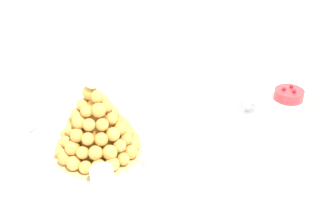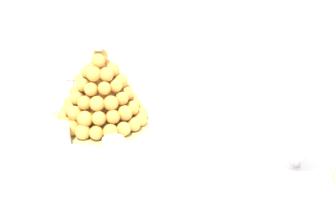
{
  "view_description": "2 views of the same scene",
  "coord_description": "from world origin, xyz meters",
  "px_view_note": "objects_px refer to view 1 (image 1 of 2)",
  "views": [
    {
      "loc": [
        -0.72,
        -0.86,
        1.52
      ],
      "look_at": [
        -0.01,
        0.03,
        0.82
      ],
      "focal_mm": 46.59,
      "sensor_mm": 36.0,
      "label": 1
    },
    {
      "loc": [
        0.2,
        -1.0,
        1.33
      ],
      "look_at": [
        -0.02,
        -0.02,
        0.85
      ],
      "focal_mm": 49.01,
      "sensor_mm": 36.0,
      "label": 2
    }
  ],
  "objects_px": {
    "croquembouche": "(96,126)",
    "fruit_tart_plate": "(289,97)",
    "dessert_cup_left": "(59,206)",
    "creme_brulee_ramekin": "(35,173)",
    "wine_glass": "(28,123)",
    "dessert_cup_mid_left": "(102,179)",
    "macaron_goblet": "(251,72)",
    "dessert_cup_centre": "(154,161)",
    "serving_tray": "(108,159)",
    "dessert_cup_mid_right": "(186,142)"
  },
  "relations": [
    {
      "from": "dessert_cup_mid_left",
      "to": "macaron_goblet",
      "type": "xyz_separation_m",
      "value": [
        0.6,
        0.03,
        0.12
      ]
    },
    {
      "from": "dessert_cup_centre",
      "to": "dessert_cup_mid_right",
      "type": "bearing_deg",
      "value": 6.57
    },
    {
      "from": "dessert_cup_mid_right",
      "to": "dessert_cup_left",
      "type": "bearing_deg",
      "value": -177.81
    },
    {
      "from": "dessert_cup_left",
      "to": "macaron_goblet",
      "type": "height_order",
      "value": "macaron_goblet"
    },
    {
      "from": "fruit_tart_plate",
      "to": "wine_glass",
      "type": "bearing_deg",
      "value": 161.38
    },
    {
      "from": "dessert_cup_centre",
      "to": "fruit_tart_plate",
      "type": "bearing_deg",
      "value": 1.36
    },
    {
      "from": "dessert_cup_mid_right",
      "to": "creme_brulee_ramekin",
      "type": "bearing_deg",
      "value": 159.46
    },
    {
      "from": "dessert_cup_mid_right",
      "to": "creme_brulee_ramekin",
      "type": "relative_size",
      "value": 0.54
    },
    {
      "from": "dessert_cup_mid_left",
      "to": "macaron_goblet",
      "type": "bearing_deg",
      "value": 3.29
    },
    {
      "from": "serving_tray",
      "to": "dessert_cup_centre",
      "type": "height_order",
      "value": "dessert_cup_centre"
    },
    {
      "from": "fruit_tart_plate",
      "to": "dessert_cup_mid_left",
      "type": "bearing_deg",
      "value": 179.64
    },
    {
      "from": "dessert_cup_left",
      "to": "wine_glass",
      "type": "xyz_separation_m",
      "value": [
        0.06,
        0.3,
        0.07
      ]
    },
    {
      "from": "dessert_cup_centre",
      "to": "fruit_tart_plate",
      "type": "height_order",
      "value": "dessert_cup_centre"
    },
    {
      "from": "dessert_cup_mid_left",
      "to": "dessert_cup_centre",
      "type": "distance_m",
      "value": 0.16
    },
    {
      "from": "fruit_tart_plate",
      "to": "wine_glass",
      "type": "relative_size",
      "value": 1.44
    },
    {
      "from": "creme_brulee_ramekin",
      "to": "dessert_cup_mid_right",
      "type": "bearing_deg",
      "value": -20.54
    },
    {
      "from": "serving_tray",
      "to": "croquembouche",
      "type": "xyz_separation_m",
      "value": [
        -0.01,
        0.04,
        0.1
      ]
    },
    {
      "from": "dessert_cup_mid_left",
      "to": "creme_brulee_ramekin",
      "type": "height_order",
      "value": "dessert_cup_mid_left"
    },
    {
      "from": "dessert_cup_centre",
      "to": "macaron_goblet",
      "type": "distance_m",
      "value": 0.46
    },
    {
      "from": "dessert_cup_mid_left",
      "to": "macaron_goblet",
      "type": "distance_m",
      "value": 0.61
    },
    {
      "from": "macaron_goblet",
      "to": "creme_brulee_ramekin",
      "type": "bearing_deg",
      "value": 170.84
    },
    {
      "from": "fruit_tart_plate",
      "to": "wine_glass",
      "type": "height_order",
      "value": "wine_glass"
    },
    {
      "from": "serving_tray",
      "to": "dessert_cup_left",
      "type": "xyz_separation_m",
      "value": [
        -0.21,
        -0.12,
        0.03
      ]
    },
    {
      "from": "dessert_cup_mid_left",
      "to": "wine_glass",
      "type": "height_order",
      "value": "wine_glass"
    },
    {
      "from": "serving_tray",
      "to": "dessert_cup_mid_left",
      "type": "xyz_separation_m",
      "value": [
        -0.08,
        -0.1,
        0.03
      ]
    },
    {
      "from": "croquembouche",
      "to": "dessert_cup_left",
      "type": "bearing_deg",
      "value": -142.07
    },
    {
      "from": "croquembouche",
      "to": "dessert_cup_left",
      "type": "xyz_separation_m",
      "value": [
        -0.21,
        -0.16,
        -0.07
      ]
    },
    {
      "from": "croquembouche",
      "to": "wine_glass",
      "type": "bearing_deg",
      "value": 135.79
    },
    {
      "from": "dessert_cup_mid_left",
      "to": "dessert_cup_centre",
      "type": "height_order",
      "value": "dessert_cup_mid_left"
    },
    {
      "from": "creme_brulee_ramekin",
      "to": "wine_glass",
      "type": "height_order",
      "value": "wine_glass"
    },
    {
      "from": "fruit_tart_plate",
      "to": "croquembouche",
      "type": "bearing_deg",
      "value": 168.36
    },
    {
      "from": "croquembouche",
      "to": "dessert_cup_mid_left",
      "type": "bearing_deg",
      "value": -117.02
    },
    {
      "from": "croquembouche",
      "to": "dessert_cup_centre",
      "type": "bearing_deg",
      "value": -61.96
    },
    {
      "from": "dessert_cup_mid_left",
      "to": "fruit_tart_plate",
      "type": "height_order",
      "value": "dessert_cup_mid_left"
    },
    {
      "from": "croquembouche",
      "to": "dessert_cup_mid_left",
      "type": "xyz_separation_m",
      "value": [
        -0.07,
        -0.14,
        -0.07
      ]
    },
    {
      "from": "dessert_cup_left",
      "to": "dessert_cup_centre",
      "type": "distance_m",
      "value": 0.29
    },
    {
      "from": "croquembouche",
      "to": "fruit_tart_plate",
      "type": "relative_size",
      "value": 1.29
    },
    {
      "from": "macaron_goblet",
      "to": "fruit_tart_plate",
      "type": "height_order",
      "value": "macaron_goblet"
    },
    {
      "from": "serving_tray",
      "to": "dessert_cup_left",
      "type": "bearing_deg",
      "value": -150.45
    },
    {
      "from": "croquembouche",
      "to": "fruit_tart_plate",
      "type": "height_order",
      "value": "croquembouche"
    },
    {
      "from": "dessert_cup_centre",
      "to": "dessert_cup_mid_right",
      "type": "xyz_separation_m",
      "value": [
        0.13,
        0.02,
        -0.0
      ]
    },
    {
      "from": "dessert_cup_left",
      "to": "macaron_goblet",
      "type": "relative_size",
      "value": 0.21
    },
    {
      "from": "croquembouche",
      "to": "dessert_cup_centre",
      "type": "relative_size",
      "value": 4.72
    },
    {
      "from": "serving_tray",
      "to": "wine_glass",
      "type": "relative_size",
      "value": 4.16
    },
    {
      "from": "croquembouche",
      "to": "wine_glass",
      "type": "distance_m",
      "value": 0.2
    },
    {
      "from": "dessert_cup_left",
      "to": "creme_brulee_ramekin",
      "type": "bearing_deg",
      "value": 86.26
    },
    {
      "from": "serving_tray",
      "to": "dessert_cup_centre",
      "type": "distance_m",
      "value": 0.15
    },
    {
      "from": "dessert_cup_mid_left",
      "to": "fruit_tart_plate",
      "type": "bearing_deg",
      "value": -0.36
    },
    {
      "from": "dessert_cup_left",
      "to": "dessert_cup_mid_right",
      "type": "distance_m",
      "value": 0.43
    },
    {
      "from": "croquembouche",
      "to": "dessert_cup_centre",
      "type": "xyz_separation_m",
      "value": [
        0.09,
        -0.16,
        -0.07
      ]
    }
  ]
}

